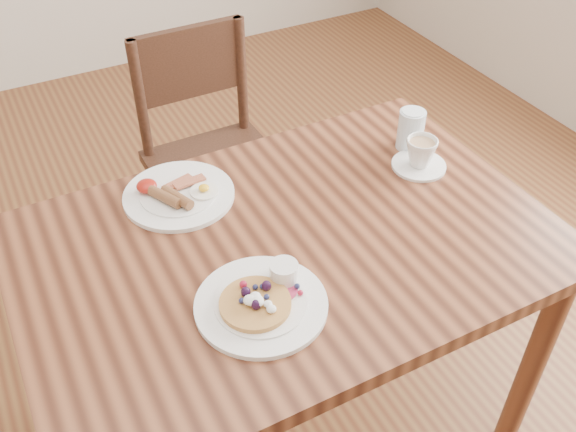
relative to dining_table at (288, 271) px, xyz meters
The scene contains 7 objects.
ground 0.65m from the dining_table, ahead, with size 5.00×5.00×0.00m, color brown.
dining_table is the anchor object (origin of this frame).
chair_far 0.78m from the dining_table, 81.90° to the left, with size 0.42×0.42×0.88m.
pancake_plate 0.23m from the dining_table, 132.50° to the right, with size 0.27×0.27×0.06m.
breakfast_plate 0.33m from the dining_table, 122.83° to the left, with size 0.27×0.27×0.04m.
teacup_saucer 0.46m from the dining_table, 11.86° to the left, with size 0.14×0.14×0.08m.
water_glass 0.52m from the dining_table, 21.05° to the left, with size 0.07×0.07×0.11m, color silver.
Camera 1 is at (-0.50, -0.94, 1.73)m, focal length 40.00 mm.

